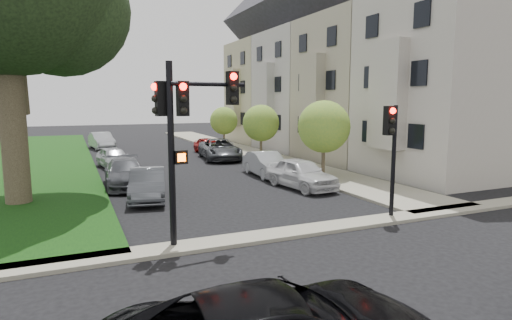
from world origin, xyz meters
name	(u,v)px	position (x,y,z in m)	size (l,w,h in m)	color
ground	(328,254)	(0.00, 0.00, 0.00)	(140.00, 140.00, 0.00)	black
grass_strip	(31,160)	(-9.00, 24.00, 0.06)	(8.00, 44.00, 0.12)	black
sidewalk_right	(239,150)	(6.75, 24.00, 0.06)	(3.50, 44.00, 0.12)	gray
sidewalk_cross	(294,232)	(0.00, 2.00, 0.06)	(60.00, 1.00, 0.12)	gray
house_a	(445,50)	(12.45, 8.00, 6.93)	(7.70, 7.55, 15.97)	gray
house_b	(359,61)	(12.45, 15.50, 6.93)	(7.70, 7.55, 15.97)	gray
house_c	(305,69)	(12.45, 23.00, 6.93)	(7.70, 7.55, 15.97)	#B4B4B4
house_d	(268,74)	(12.45, 30.50, 6.93)	(7.70, 7.55, 15.97)	tan
small_tree_a	(324,127)	(6.20, 10.06, 2.82)	(2.83, 2.83, 4.24)	#2F271B
small_tree_b	(261,123)	(6.20, 18.32, 2.62)	(2.63, 2.63, 3.94)	#2F271B
small_tree_c	(224,121)	(6.20, 26.35, 2.45)	(2.45, 2.45, 3.68)	#2F271B
traffic_signal_main	(185,121)	(-3.38, 2.23, 3.64)	(2.58, 0.67, 5.28)	black
traffic_signal_secondary	(391,140)	(3.96, 2.19, 2.83)	(0.50, 0.41, 4.06)	black
car_parked_0	(301,173)	(3.76, 8.19, 0.73)	(1.73, 4.29, 1.46)	silver
car_parked_1	(266,164)	(3.64, 11.89, 0.69)	(1.45, 4.16, 1.37)	#999BA0
car_parked_2	(220,149)	(3.47, 19.49, 0.75)	(2.47, 5.37, 1.49)	#3F4247
car_parked_3	(208,145)	(3.77, 23.25, 0.64)	(1.52, 3.78, 1.29)	maroon
car_parked_5	(148,184)	(-3.45, 8.68, 0.67)	(1.42, 4.08, 1.35)	#3F4247
car_parked_6	(125,173)	(-3.97, 12.01, 0.68)	(1.90, 4.67, 1.36)	#3F4247
car_parked_7	(114,158)	(-3.93, 18.33, 0.67)	(1.57, 3.91, 1.33)	#999BA0
car_parked_9	(102,141)	(-3.86, 29.98, 0.74)	(1.56, 4.47, 1.47)	#999BA0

